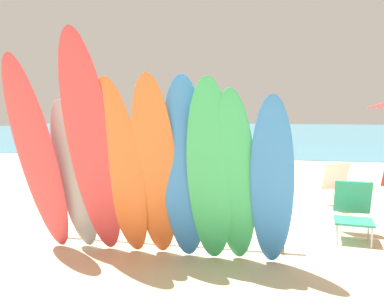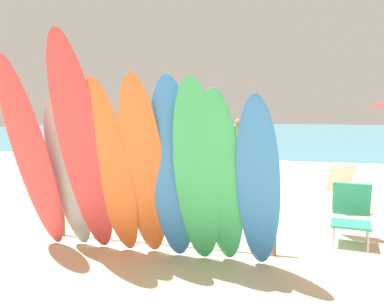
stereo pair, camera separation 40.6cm
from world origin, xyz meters
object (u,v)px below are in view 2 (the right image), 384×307
(surfboard_orange_4, at_px, (144,172))
(beach_chair_striped, at_px, (351,211))
(beachgoer_strolling, at_px, (104,145))
(beach_chair_blue, at_px, (344,186))
(beachgoer_near_rack, at_px, (238,141))
(surfboard_rack, at_px, (160,206))
(surfboard_grey_1, at_px, (68,176))
(surfboard_blue_5, at_px, (173,173))
(surfboard_blue_8, at_px, (258,187))
(beachgoer_midbeach, at_px, (178,149))
(surfboard_orange_3, at_px, (112,171))
(beachgoer_by_water, at_px, (184,153))
(surfboard_green_7, at_px, (222,182))
(surfboard_red_0, at_px, (32,158))
(surfboard_red_2, at_px, (83,151))
(beachgoer_photographing, at_px, (188,140))
(distant_boat, at_px, (159,141))
(surfboard_green_6, at_px, (198,176))

(surfboard_orange_4, height_order, beach_chair_striped, surfboard_orange_4)
(beachgoer_strolling, relative_size, beach_chair_blue, 2.08)
(beachgoer_near_rack, xyz_separation_m, beach_chair_striped, (2.51, -6.14, -0.47))
(surfboard_rack, height_order, surfboard_grey_1, surfboard_grey_1)
(surfboard_rack, bearing_deg, beachgoer_near_rack, 90.31)
(surfboard_blue_5, bearing_deg, surfboard_blue_8, -9.77)
(surfboard_grey_1, bearing_deg, surfboard_orange_4, -3.94)
(beachgoer_midbeach, bearing_deg, surfboard_rack, 133.32)
(surfboard_grey_1, bearing_deg, beachgoer_midbeach, 93.42)
(surfboard_orange_3, xyz_separation_m, beachgoer_by_water, (-0.08, 3.27, -0.12))
(surfboard_green_7, height_order, beach_chair_striped, surfboard_green_7)
(surfboard_red_0, bearing_deg, beach_chair_blue, 44.79)
(surfboard_blue_5, relative_size, beachgoer_near_rack, 1.45)
(surfboard_red_2, relative_size, beachgoer_photographing, 1.73)
(surfboard_rack, xyz_separation_m, beachgoer_by_water, (-0.43, 2.59, 0.43))
(surfboard_orange_3, bearing_deg, beachgoer_near_rack, 91.32)
(surfboard_red_0, relative_size, surfboard_orange_3, 1.12)
(surfboard_blue_5, xyz_separation_m, distant_boat, (-6.00, 15.91, -0.92))
(beachgoer_near_rack, xyz_separation_m, distant_boat, (-5.57, 8.32, -0.72))
(surfboard_grey_1, xyz_separation_m, beachgoer_by_water, (0.60, 3.12, -0.01))
(surfboard_green_7, height_order, beachgoer_strolling, surfboard_green_7)
(surfboard_orange_3, relative_size, surfboard_orange_4, 0.98)
(surfboard_red_2, height_order, surfboard_green_7, surfboard_red_2)
(beachgoer_by_water, bearing_deg, beachgoer_near_rack, 55.75)
(surfboard_blue_5, bearing_deg, beach_chair_blue, 50.93)
(surfboard_red_2, bearing_deg, surfboard_blue_8, -1.12)
(surfboard_red_0, relative_size, surfboard_green_7, 1.19)
(beachgoer_photographing, xyz_separation_m, beach_chair_blue, (3.94, -3.49, -0.51))
(beachgoer_near_rack, height_order, beachgoer_by_water, beachgoer_by_water)
(beachgoer_strolling, bearing_deg, surfboard_red_2, -40.95)
(surfboard_green_6, relative_size, beach_chair_striped, 2.78)
(surfboard_red_2, height_order, surfboard_blue_8, surfboard_red_2)
(surfboard_red_2, bearing_deg, surfboard_orange_3, 14.57)
(beach_chair_striped, distance_m, distant_boat, 16.57)
(beachgoer_midbeach, height_order, beach_chair_blue, beachgoer_midbeach)
(surfboard_green_6, bearing_deg, surfboard_green_7, 5.88)
(surfboard_green_7, distance_m, beach_chair_blue, 3.72)
(beachgoer_photographing, relative_size, beachgoer_by_water, 0.98)
(surfboard_grey_1, height_order, beach_chair_blue, surfboard_grey_1)
(surfboard_green_7, bearing_deg, surfboard_red_2, -171.17)
(surfboard_green_6, xyz_separation_m, surfboard_green_7, (0.26, 0.04, -0.06))
(surfboard_red_2, xyz_separation_m, surfboard_green_6, (1.36, 0.10, -0.25))
(surfboard_grey_1, xyz_separation_m, beach_chair_blue, (3.59, 3.19, -0.54))
(surfboard_grey_1, relative_size, beachgoer_photographing, 1.23)
(surfboard_rack, height_order, surfboard_green_7, surfboard_green_7)
(surfboard_red_2, relative_size, beachgoer_by_water, 1.69)
(surfboard_orange_3, height_order, surfboard_green_6, surfboard_orange_3)
(surfboard_orange_4, height_order, distant_boat, surfboard_orange_4)
(surfboard_blue_8, bearing_deg, surfboard_grey_1, 177.71)
(surfboard_red_2, height_order, beachgoer_strolling, surfboard_red_2)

